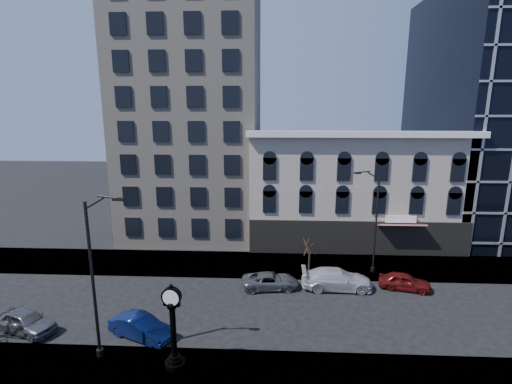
# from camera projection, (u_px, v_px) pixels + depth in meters

# --- Properties ---
(ground) EXTENTS (160.00, 160.00, 0.00)m
(ground) POSITION_uv_depth(u_px,v_px,m) (227.00, 308.00, 27.57)
(ground) COLOR black
(ground) RESTS_ON ground
(sidewalk_far) EXTENTS (160.00, 6.00, 0.12)m
(sidewalk_far) POSITION_uv_depth(u_px,v_px,m) (237.00, 264.00, 35.36)
(sidewalk_far) COLOR gray
(sidewalk_far) RESTS_ON ground
(cream_tower) EXTENTS (15.90, 15.40, 42.50)m
(cream_tower) POSITION_uv_depth(u_px,v_px,m) (191.00, 66.00, 42.14)
(cream_tower) COLOR #BDAD98
(cream_tower) RESTS_ON ground
(victorian_row) EXTENTS (22.60, 11.19, 12.50)m
(victorian_row) POSITION_uv_depth(u_px,v_px,m) (351.00, 188.00, 41.23)
(victorian_row) COLOR #B9A999
(victorian_row) RESTS_ON ground
(street_clock) EXTENTS (1.15, 1.15, 5.07)m
(street_clock) POSITION_uv_depth(u_px,v_px,m) (173.00, 330.00, 20.63)
(street_clock) COLOR black
(street_clock) RESTS_ON sidewalk_near
(street_lamp_near) EXTENTS (2.59, 0.43, 10.01)m
(street_lamp_near) POSITION_uv_depth(u_px,v_px,m) (101.00, 235.00, 20.32)
(street_lamp_near) COLOR black
(street_lamp_near) RESTS_ON sidewalk_near
(street_lamp_far) EXTENTS (2.44, 0.48, 9.42)m
(street_lamp_far) POSITION_uv_depth(u_px,v_px,m) (370.00, 195.00, 32.01)
(street_lamp_far) COLOR black
(street_lamp_far) RESTS_ON sidewalk_far
(bare_tree_far) EXTENTS (2.11, 2.11, 3.63)m
(bare_tree_far) POSITION_uv_depth(u_px,v_px,m) (310.00, 243.00, 32.90)
(bare_tree_far) COLOR #322219
(bare_tree_far) RESTS_ON sidewalk_far
(car_near_a) EXTENTS (4.69, 3.10, 1.48)m
(car_near_a) POSITION_uv_depth(u_px,v_px,m) (26.00, 321.00, 24.51)
(car_near_a) COLOR #595B60
(car_near_a) RESTS_ON ground
(car_near_b) EXTENTS (4.57, 3.06, 1.42)m
(car_near_b) POSITION_uv_depth(u_px,v_px,m) (141.00, 327.00, 23.90)
(car_near_b) COLOR #0C194C
(car_near_b) RESTS_ON ground
(car_far_a) EXTENTS (4.86, 2.71, 1.29)m
(car_far_a) POSITION_uv_depth(u_px,v_px,m) (270.00, 281.00, 30.55)
(car_far_a) COLOR #595B60
(car_far_a) RESTS_ON ground
(car_far_b) EXTENTS (5.79, 2.39, 1.67)m
(car_far_b) POSITION_uv_depth(u_px,v_px,m) (337.00, 279.00, 30.44)
(car_far_b) COLOR silver
(car_far_b) RESTS_ON ground
(car_far_c) EXTENTS (4.29, 2.52, 1.37)m
(car_far_c) POSITION_uv_depth(u_px,v_px,m) (405.00, 281.00, 30.36)
(car_far_c) COLOR maroon
(car_far_c) RESTS_ON ground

